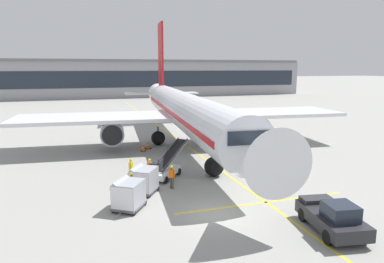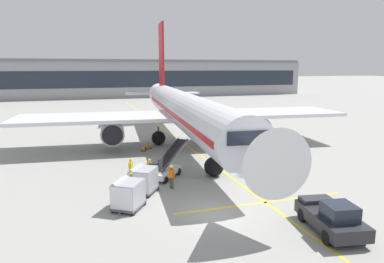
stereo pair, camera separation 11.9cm
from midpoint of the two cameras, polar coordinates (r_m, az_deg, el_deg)
name	(u,v)px [view 1 (the left image)]	position (r m, az deg, el deg)	size (l,w,h in m)	color
ground_plane	(217,213)	(21.80, 3.92, -13.13)	(600.00, 600.00, 0.00)	gray
parked_airplane	(185,111)	(39.06, -1.30, 3.35)	(36.53, 46.44, 15.69)	silver
belt_loader	(165,167)	(28.35, -4.49, -5.80)	(4.52, 4.95, 2.59)	silver
baggage_cart_lead	(143,179)	(24.94, -8.08, -7.69)	(2.43, 2.72, 1.91)	#515156
baggage_cart_second	(128,194)	(22.36, -10.52, -9.92)	(2.43, 2.72, 1.91)	#515156
pushback_tug	(332,217)	(20.63, 21.71, -12.80)	(2.78, 4.68, 1.83)	#232328
ground_crew_by_loader	(150,168)	(27.57, -7.03, -5.91)	(0.50, 0.41, 1.74)	#514C42
ground_crew_by_carts	(132,183)	(24.31, -9.90, -8.23)	(0.26, 0.57, 1.74)	#333847
ground_crew_marshaller	(172,175)	(25.57, -3.44, -7.15)	(0.42, 0.48, 1.74)	#514C42
ground_crew_wingwalker	(131,168)	(27.85, -10.02, -5.83)	(0.40, 0.50, 1.74)	#514C42
safety_cone_engine_keepout	(143,148)	(37.42, -8.06, -2.71)	(0.53, 0.53, 0.61)	black
safety_cone_wingtip	(148,145)	(38.40, -7.28, -2.25)	(0.67, 0.67, 0.75)	black
apron_guidance_line_lead_in	(188,147)	(39.00, -0.72, -2.51)	(0.20, 110.00, 0.01)	yellow
apron_guidance_line_stop_bar	(263,203)	(23.76, 11.32, -11.28)	(12.00, 0.20, 0.01)	yellow
terminal_building	(85,78)	(111.99, -17.04, 8.26)	(136.05, 20.06, 11.08)	#939399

